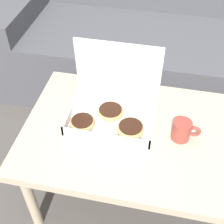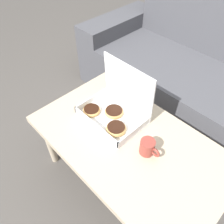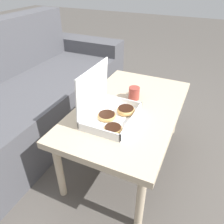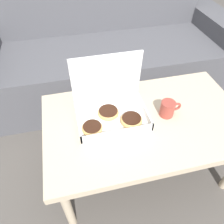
# 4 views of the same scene
# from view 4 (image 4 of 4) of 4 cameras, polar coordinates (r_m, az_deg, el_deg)

# --- Properties ---
(ground_plane) EXTENTS (12.00, 12.00, 0.00)m
(ground_plane) POSITION_cam_4_polar(r_m,az_deg,el_deg) (1.55, 5.56, -10.25)
(ground_plane) COLOR #514C47
(couch) EXTENTS (2.13, 0.81, 0.87)m
(couch) POSITION_cam_4_polar(r_m,az_deg,el_deg) (1.92, -1.16, 14.77)
(couch) COLOR #4C4C51
(couch) RESTS_ON ground_plane
(coffee_table) EXTENTS (1.04, 0.62, 0.45)m
(coffee_table) POSITION_cam_4_polar(r_m,az_deg,el_deg) (1.16, 8.65, -3.37)
(coffee_table) COLOR #C6B293
(coffee_table) RESTS_ON ground_plane
(pastry_box) EXTENTS (0.35, 0.26, 0.30)m
(pastry_box) POSITION_cam_4_polar(r_m,az_deg,el_deg) (1.08, -0.21, 0.70)
(pastry_box) COLOR white
(pastry_box) RESTS_ON coffee_table
(coffee_mug) EXTENTS (0.11, 0.07, 0.08)m
(coffee_mug) POSITION_cam_4_polar(r_m,az_deg,el_deg) (1.14, 14.40, 0.88)
(coffee_mug) COLOR #993D33
(coffee_mug) RESTS_ON coffee_table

